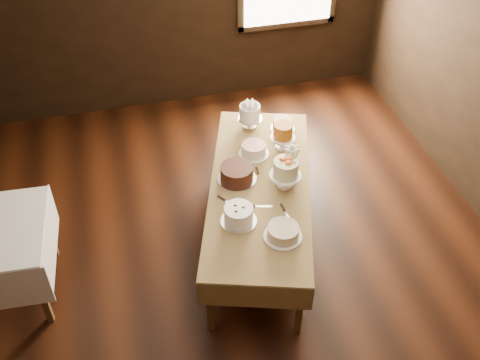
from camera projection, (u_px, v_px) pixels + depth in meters
name	position (u px, v px, depth m)	size (l,w,h in m)	color
floor	(245.00, 270.00, 5.25)	(5.00, 6.00, 0.01)	black
display_table	(260.00, 189.00, 5.12)	(1.54, 2.44, 0.70)	#48301A
cake_meringue	(250.00, 117.00, 5.68)	(0.26, 0.26, 0.27)	silver
cake_speckled	(283.00, 125.00, 5.69)	(0.25, 0.25, 0.12)	white
cake_lattice	(254.00, 150.00, 5.39)	(0.30, 0.30, 0.11)	white
cake_caramel	(283.00, 137.00, 5.42)	(0.26, 0.26, 0.28)	white
cake_chocolate	(237.00, 173.00, 5.11)	(0.36, 0.36, 0.14)	silver
cake_flowers	(285.00, 175.00, 5.00)	(0.29, 0.29, 0.29)	white
cake_swirl	(239.00, 215.00, 4.69)	(0.34, 0.34, 0.16)	silver
cake_cream	(283.00, 233.00, 4.58)	(0.32, 0.32, 0.11)	white
cake_server_a	(264.00, 206.00, 4.88)	(0.24, 0.03, 0.01)	silver
cake_server_b	(288.00, 217.00, 4.78)	(0.24, 0.03, 0.01)	silver
cake_server_c	(255.00, 162.00, 5.32)	(0.24, 0.03, 0.01)	silver
cake_server_d	(289.00, 170.00, 5.24)	(0.24, 0.03, 0.01)	silver
cake_server_e	(232.00, 205.00, 4.89)	(0.24, 0.03, 0.01)	silver
flower_vase	(290.00, 170.00, 5.15)	(0.12, 0.12, 0.13)	#2D2823
flower_bouquet	(292.00, 154.00, 5.03)	(0.14, 0.14, 0.20)	white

